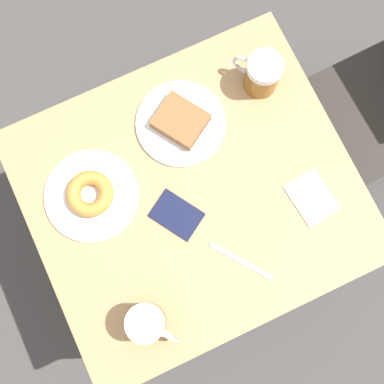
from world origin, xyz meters
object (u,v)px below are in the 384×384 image
at_px(beer_mug_center, 148,323).
at_px(fork, 241,261).
at_px(plate_with_donut, 91,195).
at_px(napkin_folded, 312,198).
at_px(beer_mug_left, 262,74).
at_px(passport_near_edge, 177,215).
at_px(plate_with_cake, 181,122).

xyz_separation_m(beer_mug_center, fork, (-0.04, 0.28, -0.06)).
relative_size(plate_with_donut, fork, 1.61).
xyz_separation_m(beer_mug_center, napkin_folded, (-0.11, 0.53, -0.06)).
bearing_deg(beer_mug_left, passport_near_edge, -56.56).
height_order(plate_with_donut, passport_near_edge, plate_with_donut).
xyz_separation_m(plate_with_cake, fork, (0.41, -0.02, -0.01)).
height_order(plate_with_donut, beer_mug_center, beer_mug_center).
relative_size(plate_with_cake, plate_with_donut, 0.98).
height_order(plate_with_cake, plate_with_donut, plate_with_donut).
bearing_deg(plate_with_cake, plate_with_donut, -74.84).
bearing_deg(fork, passport_near_edge, -150.98).
bearing_deg(napkin_folded, fork, -73.82).
bearing_deg(beer_mug_center, plate_with_cake, 146.48).
xyz_separation_m(plate_with_donut, beer_mug_left, (-0.10, 0.55, 0.04)).
distance_m(beer_mug_center, napkin_folded, 0.54).
distance_m(plate_with_cake, beer_mug_center, 0.54).
bearing_deg(fork, beer_mug_center, -82.12).
relative_size(plate_with_cake, beer_mug_left, 1.99).
height_order(plate_with_donut, napkin_folded, plate_with_donut).
distance_m(plate_with_donut, beer_mug_center, 0.37).
height_order(beer_mug_center, fork, beer_mug_center).
bearing_deg(plate_with_donut, beer_mug_left, 100.03).
height_order(beer_mug_center, passport_near_edge, beer_mug_center).
xyz_separation_m(plate_with_donut, passport_near_edge, (0.14, 0.18, -0.01)).
bearing_deg(plate_with_cake, beer_mug_center, -33.52).
bearing_deg(beer_mug_center, napkin_folded, 101.82).
bearing_deg(passport_near_edge, beer_mug_center, -39.04).
height_order(plate_with_cake, napkin_folded, plate_with_cake).
height_order(plate_with_donut, fork, plate_with_donut).
height_order(plate_with_cake, beer_mug_left, beer_mug_left).
xyz_separation_m(plate_with_cake, beer_mug_left, (-0.02, 0.25, 0.05)).
bearing_deg(napkin_folded, plate_with_donut, -115.68).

